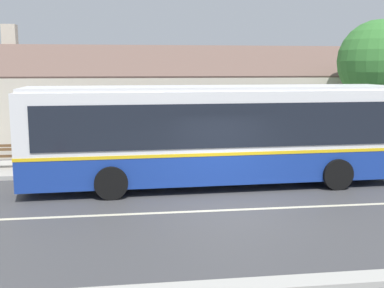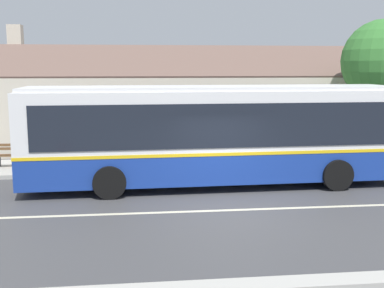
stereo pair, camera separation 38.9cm
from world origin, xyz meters
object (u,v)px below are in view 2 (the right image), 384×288
(transit_bus, at_px, (214,133))
(bench_by_building, at_px, (17,156))
(bus_stop_sign, at_px, (349,126))
(street_tree_primary, at_px, (383,62))

(transit_bus, height_order, bench_by_building, transit_bus)
(transit_bus, height_order, bus_stop_sign, transit_bus)
(transit_bus, relative_size, bus_stop_sign, 5.16)
(transit_bus, relative_size, street_tree_primary, 2.10)
(bench_by_building, relative_size, street_tree_primary, 0.30)
(bus_stop_sign, bearing_deg, bench_by_building, 175.85)
(bench_by_building, distance_m, bus_stop_sign, 12.74)
(transit_bus, height_order, street_tree_primary, street_tree_primary)
(street_tree_primary, height_order, bus_stop_sign, street_tree_primary)
(street_tree_primary, relative_size, bus_stop_sign, 2.45)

